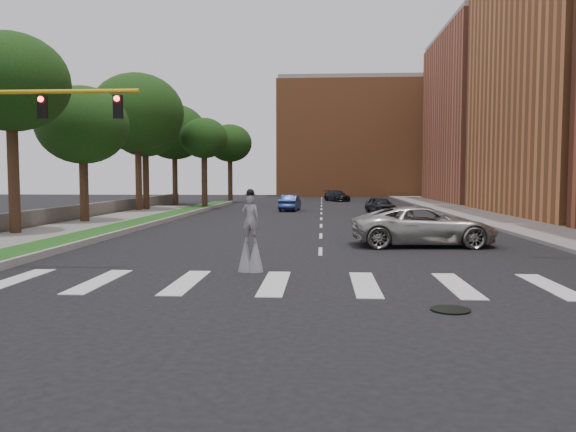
{
  "coord_description": "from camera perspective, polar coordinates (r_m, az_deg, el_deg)",
  "views": [
    {
      "loc": [
        0.06,
        -14.84,
        3.05
      ],
      "look_at": [
        -1.11,
        4.47,
        1.7
      ],
      "focal_mm": 35.0,
      "sensor_mm": 36.0,
      "label": 1
    }
  ],
  "objects": [
    {
      "name": "ground_plane",
      "position": [
        15.15,
        3.21,
        -7.63
      ],
      "size": [
        160.0,
        160.0,
        0.0
      ],
      "primitive_type": "plane",
      "color": "black",
      "rests_on": "ground"
    },
    {
      "name": "grass_median",
      "position": [
        36.82,
        -14.82,
        -0.69
      ],
      "size": [
        2.0,
        60.0,
        0.25
      ],
      "primitive_type": "cube",
      "color": "#194C15",
      "rests_on": "ground"
    },
    {
      "name": "median_curb",
      "position": [
        36.5,
        -13.26,
        -0.68
      ],
      "size": [
        0.2,
        60.0,
        0.28
      ],
      "primitive_type": "cube",
      "color": "#979792",
      "rests_on": "ground"
    },
    {
      "name": "sidewalk_left",
      "position": [
        28.94,
        -26.76,
        -2.31
      ],
      "size": [
        4.0,
        60.0,
        0.18
      ],
      "primitive_type": "cube",
      "color": "slate",
      "rests_on": "ground"
    },
    {
      "name": "sidewalk_right",
      "position": [
        41.84,
        20.78,
        -0.32
      ],
      "size": [
        5.0,
        90.0,
        0.18
      ],
      "primitive_type": "cube",
      "color": "slate",
      "rests_on": "ground"
    },
    {
      "name": "stone_wall",
      "position": [
        40.67,
        -21.32,
        0.2
      ],
      "size": [
        0.5,
        56.0,
        1.1
      ],
      "primitive_type": "cube",
      "color": "#57524B",
      "rests_on": "ground"
    },
    {
      "name": "manhole",
      "position": [
        13.51,
        16.16,
        -9.13
      ],
      "size": [
        0.9,
        0.9,
        0.04
      ],
      "primitive_type": "cylinder",
      "color": "black",
      "rests_on": "ground"
    },
    {
      "name": "building_far",
      "position": [
        72.58,
        21.36,
        9.22
      ],
      "size": [
        16.0,
        22.0,
        20.0
      ],
      "primitive_type": "cube",
      "color": "#B25F41",
      "rests_on": "ground"
    },
    {
      "name": "building_backdrop",
      "position": [
        93.22,
        7.2,
        7.63
      ],
      "size": [
        26.0,
        14.0,
        18.0
      ],
      "primitive_type": "cube",
      "color": "#BD6E3B",
      "rests_on": "ground"
    },
    {
      "name": "traffic_signal",
      "position": [
        20.4,
        -25.55,
        6.69
      ],
      "size": [
        5.3,
        0.23,
        6.2
      ],
      "color": "black",
      "rests_on": "ground"
    },
    {
      "name": "stilt_performer",
      "position": [
        18.08,
        -3.82,
        -2.55
      ],
      "size": [
        0.84,
        0.57,
        2.67
      ],
      "rotation": [
        0.0,
        0.0,
        2.97
      ],
      "color": "#382416",
      "rests_on": "ground"
    },
    {
      "name": "suv_crossing",
      "position": [
        25.54,
        13.64,
        -1.0
      ],
      "size": [
        6.48,
        3.28,
        1.76
      ],
      "primitive_type": "imported",
      "rotation": [
        0.0,
        0.0,
        1.63
      ],
      "color": "#ADABA4",
      "rests_on": "ground"
    },
    {
      "name": "car_near",
      "position": [
        47.89,
        9.37,
        1.12
      ],
      "size": [
        2.66,
        4.33,
        1.38
      ],
      "primitive_type": "imported",
      "rotation": [
        0.0,
        0.0,
        0.27
      ],
      "color": "black",
      "rests_on": "ground"
    },
    {
      "name": "car_mid",
      "position": [
        50.47,
        0.2,
        1.35
      ],
      "size": [
        1.86,
        4.45,
        1.43
      ],
      "primitive_type": "imported",
      "rotation": [
        0.0,
        0.0,
        3.06
      ],
      "color": "navy",
      "rests_on": "ground"
    },
    {
      "name": "car_far",
      "position": [
        70.55,
        4.99,
        2.06
      ],
      "size": [
        3.66,
        5.04,
        1.36
      ],
      "primitive_type": "imported",
      "rotation": [
        0.0,
        0.0,
        0.43
      ],
      "color": "black",
      "rests_on": "ground"
    },
    {
      "name": "tree_2",
      "position": [
        32.32,
        -26.37,
        12.02
      ],
      "size": [
        5.86,
        5.86,
        10.34
      ],
      "color": "#382416",
      "rests_on": "ground"
    },
    {
      "name": "tree_3",
      "position": [
        38.8,
        -20.16,
        8.62
      ],
      "size": [
        5.86,
        5.86,
        8.87
      ],
      "color": "#382416",
      "rests_on": "ground"
    },
    {
      "name": "tree_4",
      "position": [
        50.69,
        -15.04,
        10.08
      ],
      "size": [
        7.92,
        7.92,
        11.93
      ],
      "color": "#382416",
      "rests_on": "ground"
    },
    {
      "name": "tree_5",
      "position": [
        61.74,
        -11.47,
        8.33
      ],
      "size": [
        6.89,
        6.89,
        10.76
      ],
      "color": "#382416",
      "rests_on": "ground"
    },
    {
      "name": "tree_6",
      "position": [
        53.91,
        -8.53,
        7.74
      ],
      "size": [
        4.47,
        4.47,
        8.6
      ],
      "color": "#382416",
      "rests_on": "ground"
    },
    {
      "name": "tree_7",
      "position": [
        67.09,
        -5.92,
        7.32
      ],
      "size": [
        5.2,
        5.2,
        9.24
      ],
      "color": "#382416",
      "rests_on": "ground"
    },
    {
      "name": "tree_8",
      "position": [
        51.75,
        -14.32,
        8.66
      ],
      "size": [
        6.05,
        6.05,
        9.98
      ],
      "color": "#382416",
      "rests_on": "ground"
    }
  ]
}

